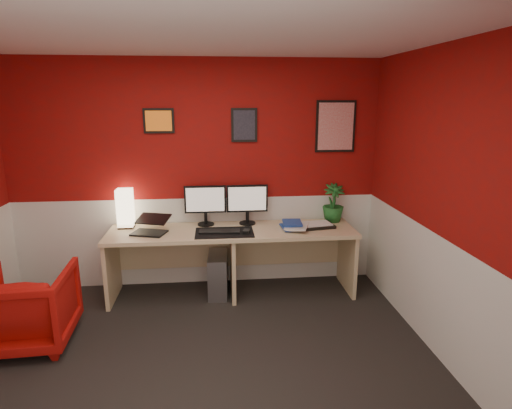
% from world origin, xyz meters
% --- Properties ---
extents(ground, '(4.00, 3.50, 0.01)m').
position_xyz_m(ground, '(0.00, 0.00, 0.00)').
color(ground, black).
rests_on(ground, ground).
extents(ceiling, '(4.00, 3.50, 0.01)m').
position_xyz_m(ceiling, '(0.00, 0.00, 2.50)').
color(ceiling, white).
rests_on(ceiling, ground).
extents(wall_back, '(4.00, 0.01, 2.50)m').
position_xyz_m(wall_back, '(0.00, 1.75, 1.25)').
color(wall_back, '#960D0A').
rests_on(wall_back, ground).
extents(wall_front, '(4.00, 0.01, 2.50)m').
position_xyz_m(wall_front, '(0.00, -1.75, 1.25)').
color(wall_front, '#960D0A').
rests_on(wall_front, ground).
extents(wall_right, '(0.01, 3.50, 2.50)m').
position_xyz_m(wall_right, '(2.00, 0.00, 1.25)').
color(wall_right, '#960D0A').
rests_on(wall_right, ground).
extents(wainscot_back, '(4.00, 0.01, 1.00)m').
position_xyz_m(wainscot_back, '(0.00, 1.75, 0.50)').
color(wainscot_back, silver).
rests_on(wainscot_back, ground).
extents(wainscot_right, '(0.01, 3.50, 1.00)m').
position_xyz_m(wainscot_right, '(2.00, 0.00, 0.50)').
color(wainscot_right, silver).
rests_on(wainscot_right, ground).
extents(desk, '(2.60, 0.65, 0.73)m').
position_xyz_m(desk, '(0.37, 1.41, 0.36)').
color(desk, '#D3BA87').
rests_on(desk, ground).
extents(shoji_lamp, '(0.16, 0.16, 0.40)m').
position_xyz_m(shoji_lamp, '(-0.76, 1.60, 0.93)').
color(shoji_lamp, '#FFE5B2').
rests_on(shoji_lamp, desk).
extents(laptop, '(0.38, 0.32, 0.22)m').
position_xyz_m(laptop, '(-0.49, 1.35, 0.84)').
color(laptop, black).
rests_on(laptop, desk).
extents(monitor_left, '(0.45, 0.06, 0.58)m').
position_xyz_m(monitor_left, '(0.09, 1.61, 1.02)').
color(monitor_left, black).
rests_on(monitor_left, desk).
extents(monitor_right, '(0.45, 0.06, 0.58)m').
position_xyz_m(monitor_right, '(0.54, 1.61, 1.02)').
color(monitor_right, black).
rests_on(monitor_right, desk).
extents(desk_mat, '(0.60, 0.38, 0.01)m').
position_xyz_m(desk_mat, '(0.28, 1.31, 0.73)').
color(desk_mat, black).
rests_on(desk_mat, desk).
extents(keyboard, '(0.43, 0.17, 0.02)m').
position_xyz_m(keyboard, '(0.23, 1.32, 0.74)').
color(keyboard, black).
rests_on(keyboard, desk_mat).
extents(mouse, '(0.08, 0.11, 0.03)m').
position_xyz_m(mouse, '(0.51, 1.27, 0.75)').
color(mouse, black).
rests_on(mouse, desk_mat).
extents(book_bottom, '(0.22, 0.28, 0.02)m').
position_xyz_m(book_bottom, '(0.89, 1.38, 0.74)').
color(book_bottom, '#214499').
rests_on(book_bottom, desk).
extents(book_middle, '(0.32, 0.37, 0.02)m').
position_xyz_m(book_middle, '(0.94, 1.38, 0.77)').
color(book_middle, silver).
rests_on(book_middle, book_bottom).
extents(book_top, '(0.22, 0.28, 0.02)m').
position_xyz_m(book_top, '(0.91, 1.39, 0.79)').
color(book_top, '#214499').
rests_on(book_top, book_middle).
extents(zen_tray, '(0.39, 0.31, 0.03)m').
position_xyz_m(zen_tray, '(1.28, 1.42, 0.74)').
color(zen_tray, black).
rests_on(zen_tray, desk).
extents(potted_plant, '(0.25, 0.25, 0.43)m').
position_xyz_m(potted_plant, '(1.51, 1.61, 0.94)').
color(potted_plant, '#19591E').
rests_on(potted_plant, desk).
extents(pc_tower, '(0.22, 0.46, 0.45)m').
position_xyz_m(pc_tower, '(0.21, 1.42, 0.23)').
color(pc_tower, '#99999E').
rests_on(pc_tower, ground).
extents(armchair, '(0.76, 0.78, 0.67)m').
position_xyz_m(armchair, '(-1.43, 0.61, 0.34)').
color(armchair, '#AD130E').
rests_on(armchair, ground).
extents(art_left, '(0.32, 0.02, 0.26)m').
position_xyz_m(art_left, '(-0.38, 1.74, 1.85)').
color(art_left, orange).
rests_on(art_left, wall_back).
extents(art_center, '(0.28, 0.02, 0.36)m').
position_xyz_m(art_center, '(0.52, 1.74, 1.80)').
color(art_center, black).
rests_on(art_center, wall_back).
extents(art_right, '(0.44, 0.02, 0.56)m').
position_xyz_m(art_right, '(1.53, 1.74, 1.78)').
color(art_right, red).
rests_on(art_right, wall_back).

